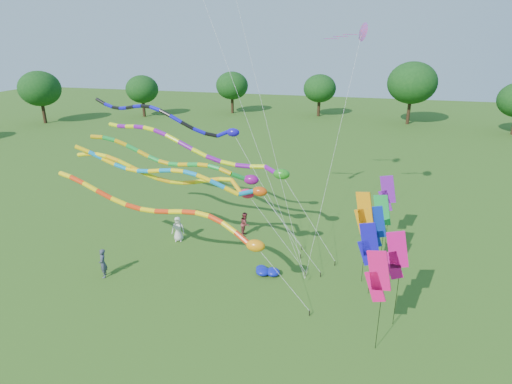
% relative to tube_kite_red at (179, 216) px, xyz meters
% --- Properties ---
extents(ground, '(160.00, 160.00, 0.00)m').
position_rel_tube_kite_red_xyz_m(ground, '(4.20, -2.52, -3.99)').
color(ground, '#275316').
rests_on(ground, ground).
extents(tree_ring, '(114.85, 119.44, 9.58)m').
position_rel_tube_kite_red_xyz_m(tree_ring, '(10.71, -4.41, 1.02)').
color(tree_ring, '#382314').
rests_on(tree_ring, ground).
extents(tube_kite_red, '(14.77, 2.26, 6.23)m').
position_rel_tube_kite_red_xyz_m(tube_kite_red, '(0.00, 0.00, 0.00)').
color(tube_kite_red, black).
rests_on(tube_kite_red, ground).
extents(tube_kite_orange, '(13.68, 1.29, 7.17)m').
position_rel_tube_kite_red_xyz_m(tube_kite_orange, '(-0.64, 2.24, 1.37)').
color(tube_kite_orange, black).
rests_on(tube_kite_orange, ground).
extents(tube_kite_purple, '(16.68, 4.16, 7.96)m').
position_rel_tube_kite_red_xyz_m(tube_kite_purple, '(-0.48, 5.75, 2.03)').
color(tube_kite_purple, black).
rests_on(tube_kite_purple, ground).
extents(tube_kite_blue, '(14.44, 2.39, 9.58)m').
position_rel_tube_kite_red_xyz_m(tube_kite_blue, '(-2.23, 5.13, 4.12)').
color(tube_kite_blue, black).
rests_on(tube_kite_blue, ground).
extents(tube_kite_cyan, '(14.22, 1.24, 7.55)m').
position_rel_tube_kite_red_xyz_m(tube_kite_cyan, '(-0.12, 1.72, 1.64)').
color(tube_kite_cyan, black).
rests_on(tube_kite_cyan, ground).
extents(tube_kite_green, '(14.40, 1.43, 7.28)m').
position_rel_tube_kite_red_xyz_m(tube_kite_green, '(-1.48, 5.52, 1.17)').
color(tube_kite_green, black).
rests_on(tube_kite_green, ground).
extents(delta_kite_high_c, '(2.95, 8.05, 14.96)m').
position_rel_tube_kite_red_xyz_m(delta_kite_high_c, '(8.53, 8.77, 9.21)').
color(delta_kite_high_c, black).
rests_on(delta_kite_high_c, ground).
extents(banner_pole_violet, '(1.16, 0.26, 4.83)m').
position_rel_tube_kite_red_xyz_m(banner_pole_violet, '(10.94, 7.50, -0.43)').
color(banner_pole_violet, black).
rests_on(banner_pole_violet, ground).
extents(banner_pole_blue_a, '(1.16, 0.09, 4.18)m').
position_rel_tube_kite_red_xyz_m(banner_pole_blue_a, '(9.91, 1.35, -1.07)').
color(banner_pole_blue_a, black).
rests_on(banner_pole_blue_a, ground).
extents(banner_pole_blue_b, '(1.16, 0.13, 4.66)m').
position_rel_tube_kite_red_xyz_m(banner_pole_blue_b, '(10.23, 2.53, -0.60)').
color(banner_pole_blue_b, black).
rests_on(banner_pole_blue_b, ground).
extents(banner_pole_magenta_b, '(1.16, 0.12, 4.96)m').
position_rel_tube_kite_red_xyz_m(banner_pole_magenta_b, '(11.09, -1.03, -0.30)').
color(banner_pole_magenta_b, black).
rests_on(banner_pole_magenta_b, ground).
extents(banner_pole_green, '(1.13, 0.42, 4.65)m').
position_rel_tube_kite_red_xyz_m(banner_pole_green, '(10.55, 4.34, -0.60)').
color(banner_pole_green, black).
rests_on(banner_pole_green, ground).
extents(banner_pole_orange, '(1.09, 0.55, 5.38)m').
position_rel_tube_kite_red_xyz_m(banner_pole_orange, '(9.55, 2.57, 0.12)').
color(banner_pole_orange, black).
rests_on(banner_pole_orange, ground).
extents(banner_pole_magenta_a, '(1.15, 0.33, 4.86)m').
position_rel_tube_kite_red_xyz_m(banner_pole_magenta_a, '(10.27, -2.92, -0.39)').
color(banner_pole_magenta_a, black).
rests_on(banner_pole_magenta_a, ground).
extents(blue_nylon_heap, '(1.20, 1.09, 0.47)m').
position_rel_tube_kite_red_xyz_m(blue_nylon_heap, '(4.31, 1.75, -3.78)').
color(blue_nylon_heap, '#0D18AC').
rests_on(blue_nylon_heap, ground).
extents(person_a, '(0.95, 0.72, 1.73)m').
position_rel_tube_kite_red_xyz_m(person_a, '(-2.31, 4.58, -3.13)').
color(person_a, beige).
rests_on(person_a, ground).
extents(person_b, '(0.68, 0.75, 1.73)m').
position_rel_tube_kite_red_xyz_m(person_b, '(-4.57, -0.69, -3.13)').
color(person_b, '#3A3E52').
rests_on(person_b, ground).
extents(person_c, '(0.71, 0.87, 1.67)m').
position_rel_tube_kite_red_xyz_m(person_c, '(1.80, 6.56, -3.16)').
color(person_c, maroon).
rests_on(person_c, ground).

